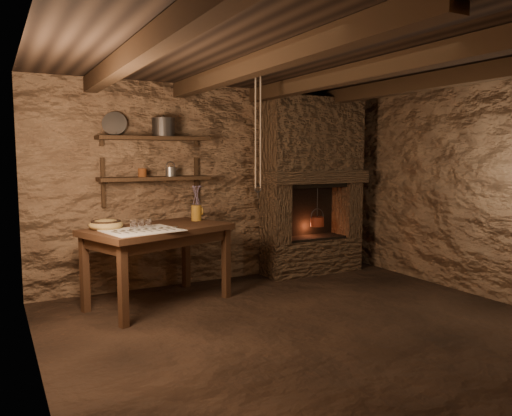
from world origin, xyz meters
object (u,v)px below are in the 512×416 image
iron_stockpot (163,128)px  red_pot (317,221)px  stoneware_jug (196,205)px  work_table (159,263)px  wooden_bowl (106,225)px

iron_stockpot → red_pot: (2.05, -0.12, -1.17)m
stoneware_jug → iron_stockpot: bearing=142.8°
stoneware_jug → work_table: bearing=-147.6°
stoneware_jug → red_pot: (1.76, 0.15, -0.30)m
stoneware_jug → wooden_bowl: stoneware_jug is taller
red_pot → stoneware_jug: bearing=-175.1°
wooden_bowl → red_pot: 2.83m
stoneware_jug → red_pot: 1.80m
wooden_bowl → red_pot: bearing=6.6°
iron_stockpot → red_pot: size_ratio=0.47×
iron_stockpot → red_pot: 2.36m
work_table → red_pot: size_ratio=3.03×
work_table → iron_stockpot: (0.25, 0.53, 1.42)m
work_table → wooden_bowl: 0.67m
iron_stockpot → wooden_bowl: bearing=-149.7°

